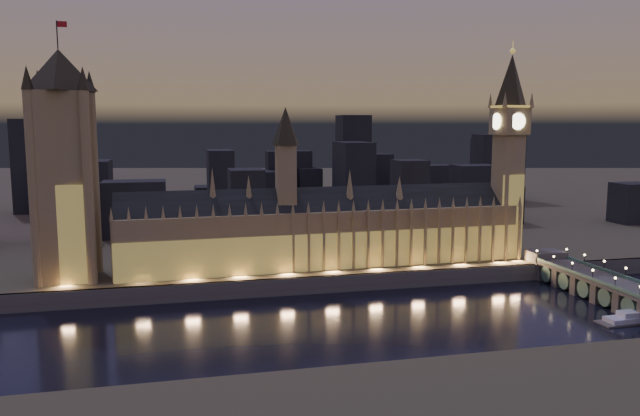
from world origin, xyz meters
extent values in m
plane|color=black|center=(0.00, 0.00, 0.00)|extent=(2000.00, 2000.00, 0.00)
cube|color=#3E4B2C|center=(0.00, 520.00, 4.00)|extent=(2000.00, 960.00, 8.00)
cube|color=#544248|center=(0.00, 41.00, 4.00)|extent=(2000.00, 2.50, 8.00)
cube|color=#9F8446|center=(9.76, 62.00, 22.00)|extent=(200.56, 26.79, 28.00)
cube|color=#B29A45|center=(9.76, 51.75, 17.00)|extent=(200.00, 0.50, 18.00)
cube|color=black|center=(9.76, 62.00, 39.00)|extent=(200.44, 23.05, 16.26)
cube|color=#9F8446|center=(-10.24, 62.00, 52.00)|extent=(9.00, 9.00, 32.00)
cone|color=black|center=(-10.24, 62.00, 77.00)|extent=(13.00, 13.00, 18.00)
cube|color=#9F8446|center=(-90.24, 51.40, 22.00)|extent=(1.20, 1.20, 28.00)
cone|color=#9F8446|center=(-90.24, 52.00, 39.00)|extent=(2.00, 2.00, 6.00)
cube|color=#9F8446|center=(-82.83, 51.40, 22.00)|extent=(1.20, 1.20, 28.00)
cone|color=#9F8446|center=(-82.83, 52.00, 39.00)|extent=(2.00, 2.00, 6.00)
cube|color=#9F8446|center=(-75.42, 51.40, 22.00)|extent=(1.20, 1.20, 28.00)
cone|color=#9F8446|center=(-75.42, 52.00, 39.00)|extent=(2.00, 2.00, 6.00)
cube|color=#9F8446|center=(-68.01, 51.40, 22.00)|extent=(1.20, 1.20, 28.00)
cone|color=#9F8446|center=(-68.01, 52.00, 39.00)|extent=(2.00, 2.00, 6.00)
cube|color=#9F8446|center=(-60.61, 51.40, 22.00)|extent=(1.20, 1.20, 28.00)
cone|color=#9F8446|center=(-60.61, 52.00, 39.00)|extent=(2.00, 2.00, 6.00)
cube|color=#9F8446|center=(-53.20, 51.40, 22.00)|extent=(1.20, 1.20, 28.00)
cone|color=#9F8446|center=(-53.20, 52.00, 39.00)|extent=(2.00, 2.00, 6.00)
cube|color=#9F8446|center=(-45.79, 51.40, 22.00)|extent=(1.20, 1.20, 28.00)
cone|color=#9F8446|center=(-45.79, 52.00, 39.00)|extent=(2.00, 2.00, 6.00)
cube|color=#9F8446|center=(-38.38, 51.40, 22.00)|extent=(1.20, 1.20, 28.00)
cone|color=#9F8446|center=(-38.38, 52.00, 39.00)|extent=(2.00, 2.00, 6.00)
cube|color=#9F8446|center=(-30.98, 51.40, 22.00)|extent=(1.20, 1.20, 28.00)
cone|color=#9F8446|center=(-30.98, 52.00, 39.00)|extent=(2.00, 2.00, 6.00)
cube|color=#9F8446|center=(-23.57, 51.40, 22.00)|extent=(1.20, 1.20, 28.00)
cone|color=#9F8446|center=(-23.57, 52.00, 39.00)|extent=(2.00, 2.00, 6.00)
cube|color=#9F8446|center=(-16.16, 51.40, 22.00)|extent=(1.20, 1.20, 28.00)
cone|color=#9F8446|center=(-16.16, 52.00, 39.00)|extent=(2.00, 2.00, 6.00)
cube|color=#9F8446|center=(-8.75, 51.40, 22.00)|extent=(1.20, 1.20, 28.00)
cone|color=#9F8446|center=(-8.75, 52.00, 39.00)|extent=(2.00, 2.00, 6.00)
cube|color=#9F8446|center=(-1.35, 51.40, 22.00)|extent=(1.20, 1.20, 28.00)
cone|color=#9F8446|center=(-1.35, 52.00, 39.00)|extent=(2.00, 2.00, 6.00)
cube|color=#9F8446|center=(6.06, 51.40, 22.00)|extent=(1.20, 1.20, 28.00)
cone|color=#9F8446|center=(6.06, 52.00, 39.00)|extent=(2.00, 2.00, 6.00)
cube|color=#9F8446|center=(13.47, 51.40, 22.00)|extent=(1.20, 1.20, 28.00)
cone|color=#9F8446|center=(13.47, 52.00, 39.00)|extent=(2.00, 2.00, 6.00)
cube|color=#9F8446|center=(20.88, 51.40, 22.00)|extent=(1.20, 1.20, 28.00)
cone|color=#9F8446|center=(20.88, 52.00, 39.00)|extent=(2.00, 2.00, 6.00)
cube|color=#9F8446|center=(28.28, 51.40, 22.00)|extent=(1.20, 1.20, 28.00)
cone|color=#9F8446|center=(28.28, 52.00, 39.00)|extent=(2.00, 2.00, 6.00)
cube|color=#9F8446|center=(35.69, 51.40, 22.00)|extent=(1.20, 1.20, 28.00)
cone|color=#9F8446|center=(35.69, 52.00, 39.00)|extent=(2.00, 2.00, 6.00)
cube|color=#9F8446|center=(43.10, 51.40, 22.00)|extent=(1.20, 1.20, 28.00)
cone|color=#9F8446|center=(43.10, 52.00, 39.00)|extent=(2.00, 2.00, 6.00)
cube|color=#9F8446|center=(50.51, 51.40, 22.00)|extent=(1.20, 1.20, 28.00)
cone|color=#9F8446|center=(50.51, 52.00, 39.00)|extent=(2.00, 2.00, 6.00)
cube|color=#9F8446|center=(57.91, 51.40, 22.00)|extent=(1.20, 1.20, 28.00)
cone|color=#9F8446|center=(57.91, 52.00, 39.00)|extent=(2.00, 2.00, 6.00)
cube|color=#9F8446|center=(65.32, 51.40, 22.00)|extent=(1.20, 1.20, 28.00)
cone|color=#9F8446|center=(65.32, 52.00, 39.00)|extent=(2.00, 2.00, 6.00)
cube|color=#9F8446|center=(72.73, 51.40, 22.00)|extent=(1.20, 1.20, 28.00)
cone|color=#9F8446|center=(72.73, 52.00, 39.00)|extent=(2.00, 2.00, 6.00)
cube|color=#9F8446|center=(80.13, 51.40, 22.00)|extent=(1.20, 1.20, 28.00)
cone|color=#9F8446|center=(80.13, 52.00, 39.00)|extent=(2.00, 2.00, 6.00)
cube|color=#9F8446|center=(87.54, 51.40, 22.00)|extent=(1.20, 1.20, 28.00)
cone|color=#9F8446|center=(87.54, 52.00, 39.00)|extent=(2.00, 2.00, 6.00)
cube|color=#9F8446|center=(94.95, 51.40, 22.00)|extent=(1.20, 1.20, 28.00)
cone|color=#9F8446|center=(94.95, 52.00, 39.00)|extent=(2.00, 2.00, 6.00)
cube|color=#9F8446|center=(102.36, 51.40, 22.00)|extent=(1.20, 1.20, 28.00)
cone|color=#9F8446|center=(102.36, 52.00, 39.00)|extent=(2.00, 2.00, 6.00)
cube|color=#9F8446|center=(109.76, 51.40, 22.00)|extent=(1.20, 1.20, 28.00)
cone|color=#9F8446|center=(109.76, 52.00, 39.00)|extent=(2.00, 2.00, 6.00)
cone|color=#9F8446|center=(-45.24, 62.00, 49.00)|extent=(4.40, 4.40, 18.00)
cone|color=#9F8446|center=(-28.24, 62.00, 47.00)|extent=(4.40, 4.40, 14.00)
cone|color=#9F8446|center=(21.76, 62.00, 48.00)|extent=(4.40, 4.40, 16.00)
cone|color=#9F8446|center=(47.76, 62.00, 46.00)|extent=(4.40, 4.40, 12.00)
cube|color=#9F8446|center=(-110.00, 62.00, 50.09)|extent=(24.87, 24.87, 84.18)
cube|color=#B29A45|center=(-110.00, 50.80, 30.00)|extent=(22.00, 0.50, 44.00)
cone|color=black|center=(-110.00, 62.00, 101.18)|extent=(31.68, 31.68, 18.00)
cylinder|color=black|center=(-110.00, 62.00, 116.18)|extent=(0.50, 0.50, 12.00)
cube|color=red|center=(-107.80, 62.00, 120.68)|extent=(4.00, 0.15, 2.50)
cylinder|color=#9F8446|center=(-121.00, 51.00, 50.09)|extent=(4.40, 4.40, 84.18)
cone|color=black|center=(-121.00, 51.00, 97.18)|extent=(5.20, 5.20, 10.00)
cylinder|color=#9F8446|center=(-121.00, 73.00, 50.09)|extent=(4.40, 4.40, 84.18)
cone|color=black|center=(-121.00, 73.00, 97.18)|extent=(5.20, 5.20, 10.00)
cylinder|color=#9F8446|center=(-99.00, 51.00, 50.09)|extent=(4.40, 4.40, 84.18)
cone|color=black|center=(-99.00, 51.00, 97.18)|extent=(5.20, 5.20, 10.00)
cylinder|color=#9F8446|center=(-99.00, 73.00, 50.09)|extent=(4.40, 4.40, 84.18)
cone|color=black|center=(-99.00, 73.00, 97.18)|extent=(5.20, 5.20, 10.00)
cube|color=#9F8446|center=(108.00, 62.00, 40.19)|extent=(13.54, 13.54, 64.38)
cube|color=#B29A45|center=(108.00, 55.80, 30.00)|extent=(12.00, 0.50, 44.00)
cube|color=#9F8446|center=(108.00, 62.00, 79.30)|extent=(15.00, 15.00, 13.84)
cube|color=#F2C64C|center=(108.00, 62.00, 86.82)|extent=(15.75, 15.75, 1.20)
cone|color=black|center=(108.00, 62.00, 100.42)|extent=(18.00, 18.00, 26.00)
sphere|color=#F2C64C|center=(108.00, 62.00, 114.92)|extent=(2.80, 2.80, 2.80)
cylinder|color=#F2C64C|center=(108.00, 62.00, 117.42)|extent=(0.40, 0.40, 5.00)
cylinder|color=#FFF2BF|center=(108.00, 54.25, 79.30)|extent=(8.40, 0.50, 8.40)
cylinder|color=#FFF2BF|center=(108.00, 69.75, 79.30)|extent=(8.40, 0.50, 8.40)
cylinder|color=#FFF2BF|center=(100.25, 62.00, 79.30)|extent=(0.50, 8.40, 8.40)
cylinder|color=#FFF2BF|center=(115.75, 62.00, 79.30)|extent=(0.50, 8.40, 8.40)
cone|color=#9F8446|center=(100.50, 54.50, 90.22)|extent=(2.60, 2.60, 8.00)
cone|color=#9F8446|center=(100.50, 69.50, 90.22)|extent=(2.60, 2.60, 8.00)
cone|color=#9F8446|center=(115.50, 54.50, 90.22)|extent=(2.60, 2.60, 8.00)
cone|color=#9F8446|center=(115.50, 69.50, 90.22)|extent=(2.60, 2.60, 8.00)
cube|color=#544248|center=(121.59, -10.00, 9.50)|extent=(17.61, 100.00, 1.60)
cube|color=#446258|center=(113.18, -10.00, 10.90)|extent=(0.80, 100.00, 1.60)
cube|color=#446258|center=(129.99, -10.00, 10.90)|extent=(0.80, 100.00, 1.60)
cube|color=#544248|center=(121.59, 45.00, 8.75)|extent=(17.61, 12.00, 9.50)
cylinder|color=black|center=(113.18, -31.43, 12.70)|extent=(0.30, 0.30, 4.40)
cube|color=#544248|center=(121.59, -17.14, 4.35)|extent=(15.85, 4.00, 9.50)
cylinder|color=black|center=(113.18, -17.14, 12.70)|extent=(0.30, 0.30, 4.40)
sphere|color=#FFD88C|center=(113.18, -17.14, 15.00)|extent=(1.00, 1.00, 1.00)
cube|color=#544248|center=(121.59, -2.86, 4.35)|extent=(15.85, 4.00, 9.50)
cylinder|color=black|center=(113.18, -2.86, 12.70)|extent=(0.30, 0.30, 4.40)
sphere|color=#FFD88C|center=(113.18, -2.86, 15.00)|extent=(1.00, 1.00, 1.00)
cylinder|color=black|center=(129.99, -2.86, 12.70)|extent=(0.30, 0.30, 4.40)
sphere|color=#FFD88C|center=(129.99, -2.86, 15.00)|extent=(1.00, 1.00, 1.00)
cube|color=#544248|center=(121.59, 11.43, 4.35)|extent=(15.85, 4.00, 9.50)
cylinder|color=black|center=(113.18, 11.43, 12.70)|extent=(0.30, 0.30, 4.40)
sphere|color=#FFD88C|center=(113.18, 11.43, 15.00)|extent=(1.00, 1.00, 1.00)
cylinder|color=black|center=(129.99, 11.43, 12.70)|extent=(0.30, 0.30, 4.40)
sphere|color=#FFD88C|center=(129.99, 11.43, 15.00)|extent=(1.00, 1.00, 1.00)
cube|color=#544248|center=(121.59, 25.71, 4.35)|extent=(15.85, 4.00, 9.50)
cylinder|color=black|center=(113.18, 25.71, 12.70)|extent=(0.30, 0.30, 4.40)
sphere|color=#FFD88C|center=(113.18, 25.71, 15.00)|extent=(1.00, 1.00, 1.00)
cylinder|color=black|center=(129.99, 25.71, 12.70)|extent=(0.30, 0.30, 4.40)
sphere|color=#FFD88C|center=(129.99, 25.71, 15.00)|extent=(1.00, 1.00, 1.00)
cube|color=#544248|center=(121.59, 40.00, 4.35)|extent=(15.85, 4.00, 9.50)
cylinder|color=black|center=(113.18, 40.00, 12.70)|extent=(0.30, 0.30, 4.40)
sphere|color=#FFD88C|center=(113.18, 40.00, 15.00)|extent=(1.00, 1.00, 1.00)
cylinder|color=black|center=(129.99, 40.00, 12.70)|extent=(0.30, 0.30, 4.40)
sphere|color=#FFD88C|center=(129.99, 40.00, 15.00)|extent=(1.00, 1.00, 1.00)
cylinder|color=#446258|center=(121.59, -10.00, 4.70)|extent=(15.50, 8.00, 8.00)
cylinder|color=#446258|center=(121.59, 4.29, 4.70)|extent=(15.50, 8.00, 8.00)
cylinder|color=#446258|center=(121.59, 18.57, 4.70)|extent=(15.50, 8.00, 8.00)
cylinder|color=#446258|center=(121.59, 32.86, 4.70)|extent=(15.50, 8.00, 8.00)
cube|color=black|center=(61.45, 130.59, 17.19)|extent=(19.03, 19.80, 18.39)
cube|color=black|center=(226.21, 284.12, 38.36)|extent=(42.59, 22.95, 60.72)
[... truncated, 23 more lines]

